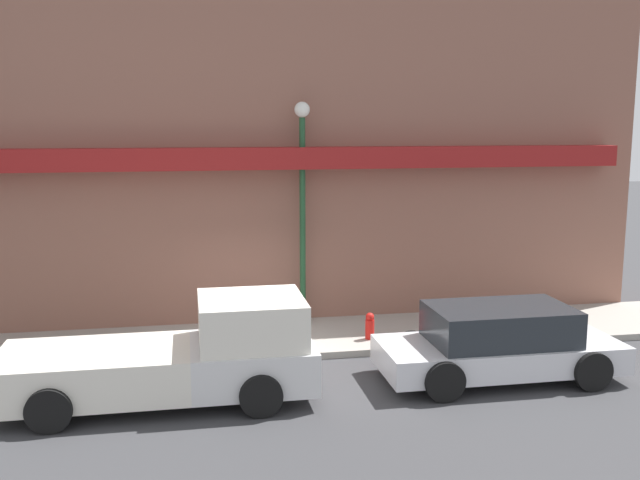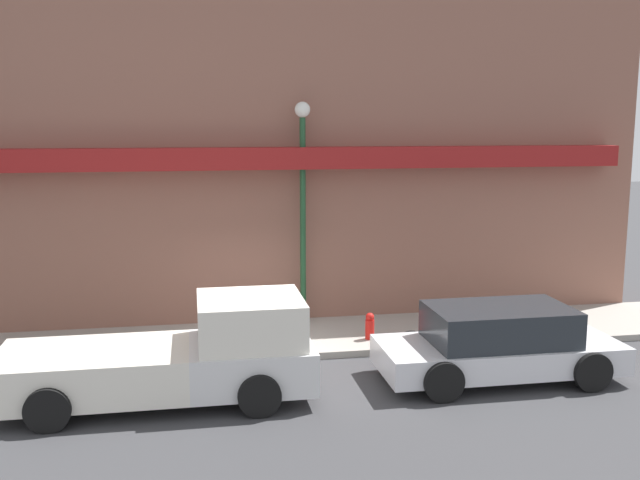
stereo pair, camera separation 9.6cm
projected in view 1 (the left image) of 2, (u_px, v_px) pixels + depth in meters
The scene contains 7 objects.
ground_plane at pixel (261, 363), 14.61m from camera, with size 80.00×80.00×0.00m, color #38383A.
sidewalk at pixel (255, 340), 15.90m from camera, with size 36.00×2.69×0.15m.
building at pixel (241, 153), 17.97m from camera, with size 19.80×3.80×11.46m.
pickup_truck at pixel (182, 357), 12.56m from camera, with size 5.44×2.18×1.82m.
parked_car at pixel (499, 343), 13.65m from camera, with size 4.61×2.04×1.42m.
fire_hydrant at pixel (370, 326), 15.72m from camera, with size 0.20×0.20×0.60m.
street_lamp at pixel (302, 186), 16.54m from camera, with size 0.36×0.36×5.20m.
Camera 1 is at (-1.38, -13.98, 4.88)m, focal length 40.00 mm.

